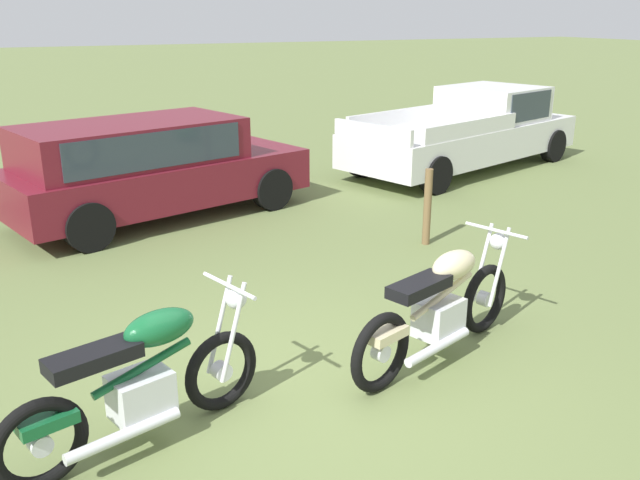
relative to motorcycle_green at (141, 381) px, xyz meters
name	(u,v)px	position (x,y,z in m)	size (l,w,h in m)	color
ground_plane	(303,391)	(1.27, 0.15, -0.48)	(120.00, 120.00, 0.00)	olive
motorcycle_green	(141,381)	(0.00, 0.00, 0.00)	(1.93, 0.90, 1.02)	black
motorcycle_cream	(440,307)	(2.57, 0.17, 0.00)	(2.06, 1.00, 1.02)	black
car_burgundy	(146,162)	(1.16, 5.49, 0.35)	(4.60, 2.84, 1.43)	maroon
pickup_truck_white	(472,128)	(7.55, 6.36, 0.27)	(5.48, 3.30, 1.49)	silver
fence_post_wooden	(427,207)	(4.18, 2.79, 0.02)	(0.10, 0.10, 1.00)	brown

